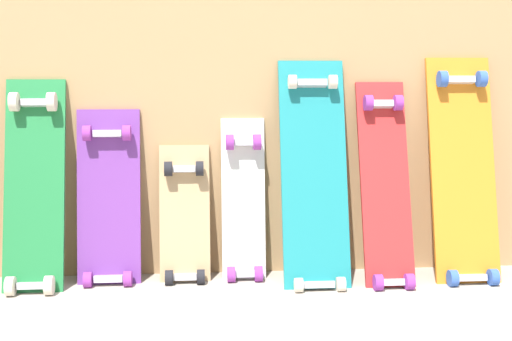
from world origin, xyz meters
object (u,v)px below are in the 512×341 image
Objects in this scene: skateboard_orange at (464,178)px; skateboard_green at (34,193)px; skateboard_purple at (109,206)px; skateboard_teal at (314,182)px; skateboard_white at (244,208)px; skateboard_red at (386,192)px; skateboard_natural at (185,223)px.

skateboard_green is at bearing 179.73° from skateboard_orange.
skateboard_purple is 0.79× the size of skateboard_teal.
skateboard_orange reaches higher than skateboard_white.
skateboard_red is (0.51, -0.08, 0.06)m from skateboard_white.
skateboard_natural is 0.64× the size of skateboard_orange.
skateboard_purple reaches higher than skateboard_white.
skateboard_white is 0.28m from skateboard_teal.
skateboard_teal is (0.25, -0.07, 0.10)m from skateboard_white.
skateboard_red is (0.73, -0.07, 0.12)m from skateboard_natural.
skateboard_teal is at bearing -1.07° from skateboard_green.
skateboard_teal is at bearing 178.90° from skateboard_red.
skateboard_green reaches higher than skateboard_white.
skateboard_green is 1.42× the size of skateboard_natural.
skateboard_purple is at bearing -178.85° from skateboard_white.
skateboard_orange reaches higher than skateboard_natural.
skateboard_natural is (0.27, -0.00, -0.07)m from skateboard_purple.
skateboard_purple is 0.87× the size of skateboard_red.
skateboard_purple is at bearing 175.27° from skateboard_teal.
skateboard_green is 0.26m from skateboard_purple.
skateboard_natural is at bearing 172.56° from skateboard_teal.
skateboard_purple reaches higher than skateboard_natural.
skateboard_green is 1.25m from skateboard_red.
skateboard_natural is at bearing 177.22° from skateboard_orange.
skateboard_teal reaches higher than skateboard_natural.
skateboard_white is (0.49, 0.01, -0.02)m from skateboard_purple.
skateboard_natural is 1.04m from skateboard_orange.
skateboard_green is at bearing -175.37° from skateboard_natural.
skateboard_orange is (0.30, 0.02, 0.05)m from skateboard_red.
skateboard_teal is (0.99, -0.02, 0.03)m from skateboard_green.
skateboard_purple is at bearing 176.21° from skateboard_red.
skateboard_natural is at bearing 4.63° from skateboard_green.
skateboard_orange reaches higher than skateboard_red.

